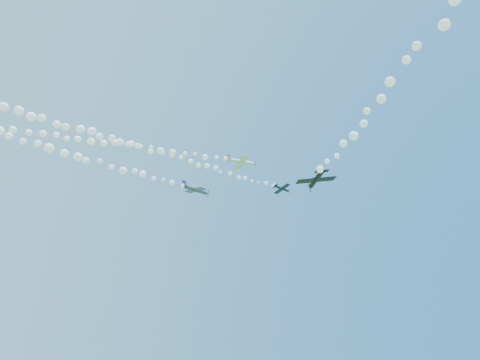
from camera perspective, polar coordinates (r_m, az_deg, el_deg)
plane_white at (r=102.60m, az=0.19°, el=2.61°), size 7.80×8.26×2.66m
smoke_trail_white at (r=101.61m, az=-25.74°, el=5.74°), size 80.67×35.72×3.28m
plane_navy at (r=119.67m, az=5.97°, el=-1.22°), size 6.10×6.48×2.29m
smoke_trail_navy at (r=102.58m, az=-11.05°, el=3.74°), size 72.29×9.62×2.47m
plane_grey at (r=91.17m, az=-6.39°, el=-1.38°), size 7.28×7.41×2.38m
smoke_trail_grey at (r=81.64m, az=-28.45°, el=4.99°), size 66.82×5.22×3.25m
plane_black at (r=72.33m, az=10.76°, el=0.09°), size 7.15×6.80×2.25m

